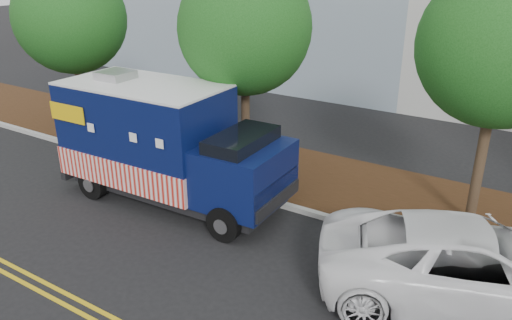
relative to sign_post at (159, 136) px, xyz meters
The scene contains 11 objects.
ground 3.26m from the sign_post, 30.73° to the right, with size 120.00×120.00×0.00m, color black.
curb 2.84m from the sign_post, ahead, with size 120.00×0.18×0.15m, color #9E9E99.
mulch_strip 3.45m from the sign_post, 36.79° to the left, with size 120.00×4.00×0.15m, color black.
centerline_near 6.65m from the sign_post, 66.51° to the right, with size 120.00×0.10×0.01m, color gold.
centerline_far 6.88m from the sign_post, 67.35° to the right, with size 120.00×0.10×0.01m, color gold.
tree_a 6.13m from the sign_post, 167.17° to the left, with size 4.06×4.06×6.50m.
tree_b 4.48m from the sign_post, 23.37° to the left, with size 3.90×3.90×6.62m.
tree_c 10.14m from the sign_post, ahead, with size 3.82×3.82×6.63m.
sign_post is the anchor object (origin of this frame).
food_truck 2.11m from the sign_post, 42.93° to the right, with size 6.87×2.77×3.58m.
white_car 10.09m from the sign_post, ahead, with size 2.84×6.16×1.71m, color white.
Camera 1 is at (8.19, -9.61, 6.65)m, focal length 35.00 mm.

